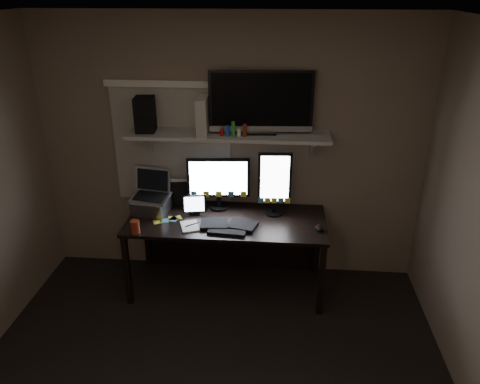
# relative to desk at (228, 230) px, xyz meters

# --- Properties ---
(ceiling) EXTENTS (3.60, 3.60, 0.00)m
(ceiling) POSITION_rel_desk_xyz_m (0.00, -1.55, 1.95)
(ceiling) COLOR silver
(ceiling) RESTS_ON back_wall
(back_wall) EXTENTS (3.60, 0.00, 3.60)m
(back_wall) POSITION_rel_desk_xyz_m (0.00, 0.25, 0.70)
(back_wall) COLOR #716351
(back_wall) RESTS_ON floor
(window_blinds) EXTENTS (1.10, 0.02, 1.10)m
(window_blinds) POSITION_rel_desk_xyz_m (-0.55, 0.24, 0.75)
(window_blinds) COLOR #B2ACA0
(window_blinds) RESTS_ON back_wall
(desk) EXTENTS (1.80, 0.75, 0.73)m
(desk) POSITION_rel_desk_xyz_m (0.00, 0.00, 0.00)
(desk) COLOR black
(desk) RESTS_ON floor
(wall_shelf) EXTENTS (1.80, 0.35, 0.03)m
(wall_shelf) POSITION_rel_desk_xyz_m (0.00, 0.08, 0.91)
(wall_shelf) COLOR #ADADA8
(wall_shelf) RESTS_ON back_wall
(monitor_landscape) EXTENTS (0.59, 0.11, 0.51)m
(monitor_landscape) POSITION_rel_desk_xyz_m (-0.10, 0.11, 0.43)
(monitor_landscape) COLOR black
(monitor_landscape) RESTS_ON desk
(monitor_portrait) EXTENTS (0.31, 0.08, 0.61)m
(monitor_portrait) POSITION_rel_desk_xyz_m (0.42, 0.03, 0.48)
(monitor_portrait) COLOR black
(monitor_portrait) RESTS_ON desk
(keyboard) EXTENTS (0.52, 0.24, 0.03)m
(keyboard) POSITION_rel_desk_xyz_m (0.03, -0.26, 0.19)
(keyboard) COLOR black
(keyboard) RESTS_ON desk
(mouse) EXTENTS (0.09, 0.12, 0.04)m
(mouse) POSITION_rel_desk_xyz_m (0.83, -0.26, 0.20)
(mouse) COLOR black
(mouse) RESTS_ON desk
(notepad) EXTENTS (0.21, 0.25, 0.01)m
(notepad) POSITION_rel_desk_xyz_m (-0.31, -0.30, 0.18)
(notepad) COLOR silver
(notepad) RESTS_ON desk
(tablet) EXTENTS (0.23, 0.13, 0.19)m
(tablet) POSITION_rel_desk_xyz_m (-0.31, -0.04, 0.27)
(tablet) COLOR black
(tablet) RESTS_ON desk
(file_sorter) EXTENTS (0.21, 0.12, 0.26)m
(file_sorter) POSITION_rel_desk_xyz_m (-0.50, 0.16, 0.30)
(file_sorter) COLOR black
(file_sorter) RESTS_ON desk
(laptop) EXTENTS (0.39, 0.34, 0.39)m
(laptop) POSITION_rel_desk_xyz_m (-0.71, -0.05, 0.37)
(laptop) COLOR #B1B2B6
(laptop) RESTS_ON desk
(cup) EXTENTS (0.08, 0.08, 0.11)m
(cup) POSITION_rel_desk_xyz_m (-0.75, -0.44, 0.23)
(cup) COLOR maroon
(cup) RESTS_ON desk
(sticky_notes) EXTENTS (0.37, 0.29, 0.00)m
(sticky_notes) POSITION_rel_desk_xyz_m (-0.48, -0.20, 0.18)
(sticky_notes) COLOR #EAF241
(sticky_notes) RESTS_ON desk
(tv) EXTENTS (0.91, 0.22, 0.54)m
(tv) POSITION_rel_desk_xyz_m (0.28, 0.12, 1.20)
(tv) COLOR black
(tv) RESTS_ON wall_shelf
(game_console) EXTENTS (0.09, 0.27, 0.32)m
(game_console) POSITION_rel_desk_xyz_m (-0.22, 0.05, 1.09)
(game_console) COLOR silver
(game_console) RESTS_ON wall_shelf
(speaker) EXTENTS (0.19, 0.22, 0.31)m
(speaker) POSITION_rel_desk_xyz_m (-0.74, 0.09, 1.08)
(speaker) COLOR black
(speaker) RESTS_ON wall_shelf
(bottles) EXTENTS (0.20, 0.08, 0.13)m
(bottles) POSITION_rel_desk_xyz_m (0.05, -0.00, 0.99)
(bottles) COLOR #A50F0C
(bottles) RESTS_ON wall_shelf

